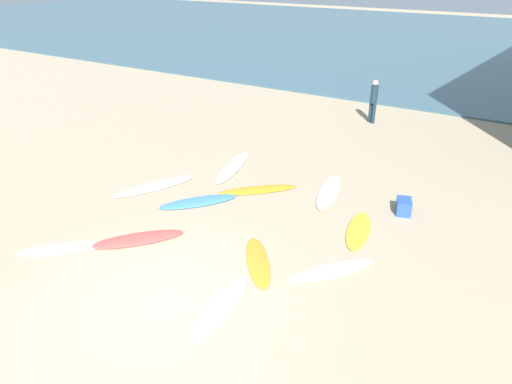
% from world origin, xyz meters
% --- Properties ---
extents(ground_plane, '(120.00, 120.00, 0.00)m').
position_xyz_m(ground_plane, '(0.00, 0.00, 0.00)').
color(ground_plane, tan).
extents(ocean_water, '(120.00, 40.00, 0.08)m').
position_xyz_m(ocean_water, '(0.00, 35.72, 0.04)').
color(ocean_water, '#426675').
rests_on(ocean_water, ground_plane).
extents(surfboard_0, '(1.64, 2.57, 0.07)m').
position_xyz_m(surfboard_0, '(-3.66, 3.86, 0.04)').
color(surfboard_0, white).
rests_on(surfboard_0, ground_plane).
extents(surfboard_1, '(1.09, 2.65, 0.09)m').
position_xyz_m(surfboard_1, '(-2.42, 6.22, 0.04)').
color(surfboard_1, white).
rests_on(surfboard_1, ground_plane).
extents(surfboard_2, '(1.59, 1.86, 0.07)m').
position_xyz_m(surfboard_2, '(0.94, 2.17, 0.04)').
color(surfboard_2, orange).
rests_on(surfboard_2, ground_plane).
extents(surfboard_3, '(1.88, 2.02, 0.08)m').
position_xyz_m(surfboard_3, '(-2.02, 1.47, 0.04)').
color(surfboard_3, '#E0554D').
rests_on(surfboard_3, ground_plane).
extents(surfboard_4, '(1.08, 2.46, 0.09)m').
position_xyz_m(surfboard_4, '(0.94, 6.21, 0.04)').
color(surfboard_4, '#F9E2C9').
rests_on(surfboard_4, ground_plane).
extents(surfboard_5, '(0.80, 2.24, 0.07)m').
position_xyz_m(surfboard_5, '(1.10, 0.48, 0.04)').
color(surfboard_5, white).
rests_on(surfboard_5, ground_plane).
extents(surfboard_6, '(0.93, 1.99, 0.07)m').
position_xyz_m(surfboard_6, '(2.42, 4.61, 0.04)').
color(surfboard_6, yellow).
rests_on(surfboard_6, ground_plane).
extents(surfboard_7, '(1.82, 2.04, 0.08)m').
position_xyz_m(surfboard_7, '(-1.93, 3.75, 0.04)').
color(surfboard_7, '#4A91DA').
rests_on(surfboard_7, ground_plane).
extents(surfboard_8, '(1.69, 1.96, 0.09)m').
position_xyz_m(surfboard_8, '(2.50, 2.71, 0.04)').
color(surfboard_8, white).
rests_on(surfboard_8, ground_plane).
extents(surfboard_9, '(1.82, 1.76, 0.06)m').
position_xyz_m(surfboard_9, '(-3.26, 0.26, 0.03)').
color(surfboard_9, white).
rests_on(surfboard_9, ground_plane).
extents(surfboard_10, '(2.05, 1.96, 0.07)m').
position_xyz_m(surfboard_10, '(-0.90, 5.25, 0.04)').
color(surfboard_10, orange).
rests_on(surfboard_10, ground_plane).
extents(beachgoer_near, '(0.38, 0.38, 1.76)m').
position_xyz_m(beachgoer_near, '(-0.09, 13.06, 0.99)').
color(beachgoer_near, '#1E3342').
rests_on(beachgoer_near, ground_plane).
extents(beach_cooler, '(0.52, 0.63, 0.39)m').
position_xyz_m(beach_cooler, '(3.11, 6.13, 0.20)').
color(beach_cooler, '#2D56B2').
rests_on(beach_cooler, ground_plane).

